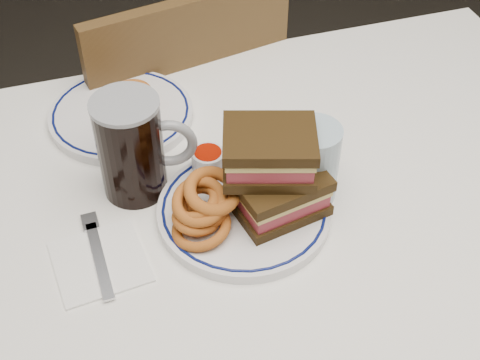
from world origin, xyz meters
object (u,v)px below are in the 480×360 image
object	(u,v)px
chair_far	(176,136)
reuben_sandwich	(274,172)
beer_mug	(133,146)
main_plate	(244,210)
far_plate	(121,114)

from	to	relation	value
chair_far	reuben_sandwich	world-z (taller)	reuben_sandwich
chair_far	beer_mug	world-z (taller)	beer_mug
chair_far	beer_mug	size ratio (longest dim) A/B	5.35
main_plate	reuben_sandwich	world-z (taller)	reuben_sandwich
far_plate	chair_far	bearing A→B (deg)	60.47
chair_far	reuben_sandwich	distance (m)	0.63
chair_far	far_plate	xyz separation A→B (m)	(-0.13, -0.24, 0.28)
main_plate	far_plate	bearing A→B (deg)	115.33
main_plate	reuben_sandwich	bearing A→B (deg)	-10.06
far_plate	beer_mug	bearing A→B (deg)	-91.63
main_plate	chair_far	bearing A→B (deg)	89.79
beer_mug	reuben_sandwich	bearing A→B (deg)	-31.97
reuben_sandwich	far_plate	bearing A→B (deg)	121.23
beer_mug	main_plate	bearing A→B (deg)	-37.22
chair_far	main_plate	xyz separation A→B (m)	(-0.00, -0.52, 0.28)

